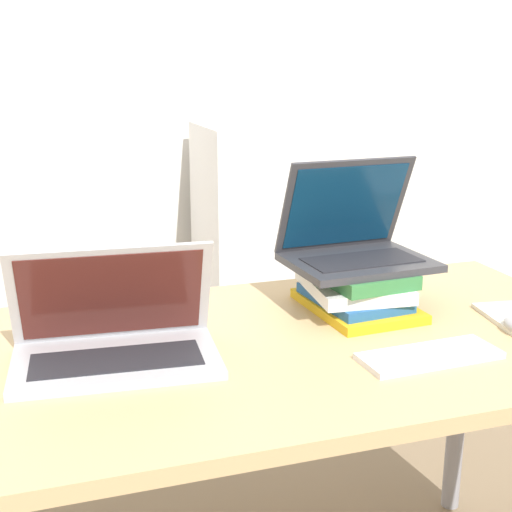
% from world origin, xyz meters
% --- Properties ---
extents(wall_back, '(8.00, 0.05, 2.70)m').
position_xyz_m(wall_back, '(0.00, 2.14, 1.35)').
color(wall_back, silver).
rests_on(wall_back, ground_plane).
extents(desk, '(1.57, 0.76, 0.73)m').
position_xyz_m(desk, '(0.00, 0.38, 0.65)').
color(desk, tan).
rests_on(desk, ground_plane).
extents(laptop_left, '(0.39, 0.25, 0.22)m').
position_xyz_m(laptop_left, '(-0.25, 0.39, 0.77)').
color(laptop_left, '#B2B2B7').
rests_on(laptop_left, desk).
extents(book_stack, '(0.23, 0.29, 0.10)m').
position_xyz_m(book_stack, '(0.29, 0.50, 0.77)').
color(book_stack, gold).
rests_on(book_stack, desk).
extents(laptop_on_books, '(0.32, 0.25, 0.23)m').
position_xyz_m(laptop_on_books, '(0.30, 0.53, 0.87)').
color(laptop_on_books, '#333338').
rests_on(laptop_on_books, book_stack).
extents(wireless_keyboard, '(0.27, 0.11, 0.01)m').
position_xyz_m(wireless_keyboard, '(0.31, 0.21, 0.73)').
color(wireless_keyboard, white).
rests_on(wireless_keyboard, desk).
extents(mini_fridge, '(0.48, 0.48, 1.02)m').
position_xyz_m(mini_fridge, '(0.51, 1.82, 0.51)').
color(mini_fridge, white).
rests_on(mini_fridge, ground_plane).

